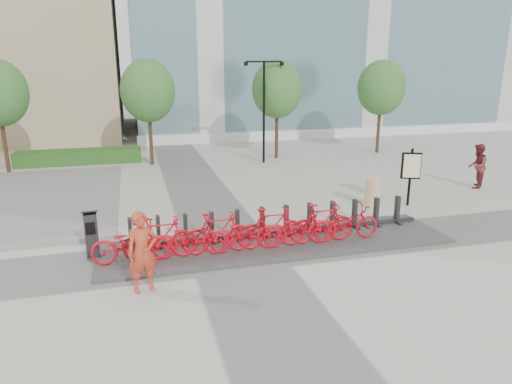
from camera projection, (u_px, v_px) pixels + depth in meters
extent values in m
plane|color=#B1B0A1|center=(234.00, 253.00, 11.98)|extent=(120.00, 120.00, 0.00)
cube|color=#28431E|center=(80.00, 157.00, 22.89)|extent=(6.00, 1.20, 0.70)
cylinder|color=brown|center=(4.00, 140.00, 20.71)|extent=(0.18, 0.18, 3.00)
cylinder|color=brown|center=(151.00, 135.00, 22.36)|extent=(0.18, 0.18, 3.00)
ellipsoid|color=#245920|center=(148.00, 91.00, 21.79)|extent=(2.60, 2.60, 2.99)
cylinder|color=brown|center=(277.00, 130.00, 24.01)|extent=(0.18, 0.18, 3.00)
ellipsoid|color=#245920|center=(277.00, 89.00, 23.45)|extent=(2.60, 2.60, 2.99)
cylinder|color=brown|center=(379.00, 126.00, 25.53)|extent=(0.18, 0.18, 3.00)
ellipsoid|color=#245920|center=(381.00, 88.00, 24.97)|extent=(2.60, 2.60, 2.99)
cylinder|color=black|center=(264.00, 113.00, 22.56)|extent=(0.12, 0.12, 5.00)
cube|color=black|center=(255.00, 62.00, 21.79)|extent=(0.90, 0.08, 0.08)
cube|color=black|center=(273.00, 62.00, 22.02)|extent=(0.90, 0.08, 0.08)
cylinder|color=black|center=(246.00, 64.00, 21.70)|extent=(0.20, 0.20, 0.18)
cylinder|color=black|center=(282.00, 64.00, 22.16)|extent=(0.20, 0.20, 0.18)
cube|color=#444444|center=(278.00, 243.00, 12.58)|extent=(9.60, 2.40, 0.08)
imported|color=red|center=(131.00, 243.00, 11.12)|extent=(1.90, 0.66, 1.00)
imported|color=red|center=(160.00, 238.00, 11.29)|extent=(1.85, 0.52, 1.11)
imported|color=red|center=(190.00, 238.00, 11.49)|extent=(1.90, 0.66, 1.00)
imported|color=red|center=(218.00, 233.00, 11.66)|extent=(1.85, 0.52, 1.11)
imported|color=red|center=(245.00, 232.00, 11.85)|extent=(1.90, 0.66, 1.00)
imported|color=red|center=(271.00, 228.00, 12.02)|extent=(1.85, 0.52, 1.11)
imported|color=red|center=(297.00, 227.00, 12.22)|extent=(1.90, 0.66, 1.00)
imported|color=red|center=(322.00, 223.00, 12.39)|extent=(1.85, 0.52, 1.11)
imported|color=red|center=(346.00, 223.00, 12.59)|extent=(1.90, 0.66, 1.00)
cube|color=#242427|center=(92.00, 235.00, 11.47)|extent=(0.34, 0.30, 1.13)
cube|color=black|center=(89.00, 212.00, 11.31)|extent=(0.41, 0.35, 0.15)
cube|color=black|center=(90.00, 229.00, 11.28)|extent=(0.23, 0.04, 0.32)
imported|color=#BC3B23|center=(143.00, 252.00, 9.75)|extent=(0.73, 0.55, 1.81)
imported|color=maroon|center=(477.00, 166.00, 18.21)|extent=(1.10, 1.08, 1.78)
cylinder|color=orange|center=(373.00, 192.00, 15.88)|extent=(0.67, 0.67, 1.02)
cylinder|color=black|center=(410.00, 177.00, 15.84)|extent=(0.09, 0.09, 2.03)
cube|color=black|center=(411.00, 166.00, 15.73)|extent=(0.65, 0.32, 0.92)
cube|color=beige|center=(412.00, 166.00, 15.68)|extent=(0.54, 0.22, 0.81)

